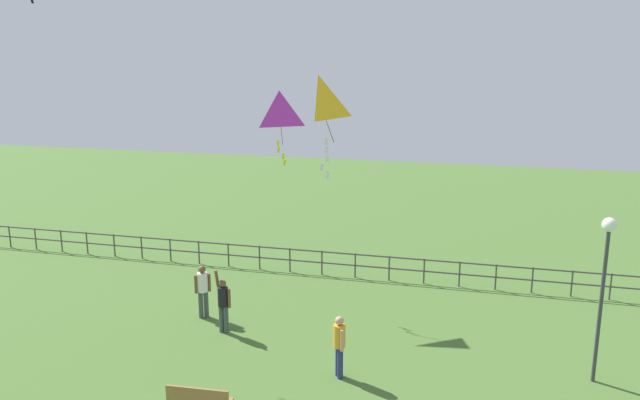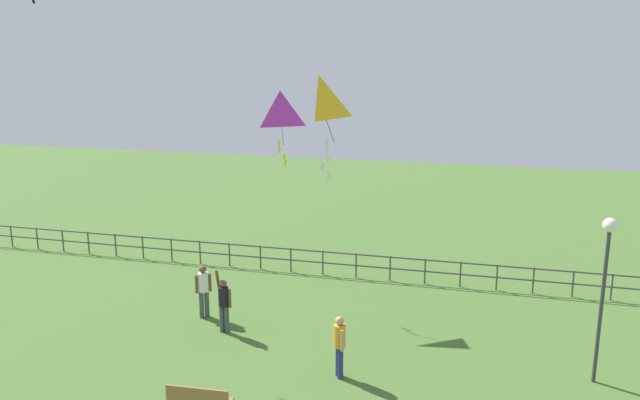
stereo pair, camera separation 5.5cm
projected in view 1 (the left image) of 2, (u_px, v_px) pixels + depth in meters
The scene contains 7 objects.
lamppost at pixel (605, 264), 15.66m from camera, with size 0.36×0.36×4.37m.
person_1 at pixel (223, 302), 19.01m from camera, with size 0.51×0.33×1.97m.
person_2 at pixel (339, 342), 16.38m from camera, with size 0.32×0.45×1.69m.
person_3 at pixel (203, 288), 20.08m from camera, with size 0.44×0.35×1.73m.
kite_7 at pixel (279, 111), 21.05m from camera, with size 1.12×0.91×2.48m.
kite_8 at pixel (319, 101), 16.14m from camera, with size 0.92×1.28×2.61m.
waterfront_railing at pixel (387, 264), 23.45m from camera, with size 36.05×0.06×0.95m.
Camera 1 is at (2.82, -8.20, 8.32)m, focal length 35.63 mm.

